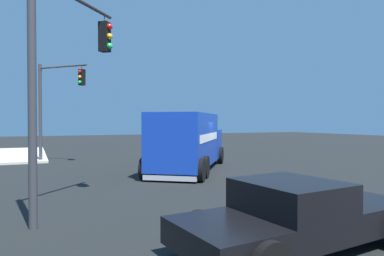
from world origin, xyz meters
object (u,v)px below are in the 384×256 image
at_px(delivery_truck, 188,141).
at_px(pickup_black, 297,213).
at_px(traffic_light_primary, 62,64).
at_px(traffic_light_secondary, 54,97).

distance_m(delivery_truck, pickup_black, 11.34).
relative_size(delivery_truck, pickup_black, 1.50).
distance_m(traffic_light_primary, traffic_light_secondary, 13.30).
relative_size(delivery_truck, traffic_light_secondary, 1.34).
xyz_separation_m(traffic_light_secondary, pickup_black, (-17.71, -3.57, -3.32)).
xyz_separation_m(traffic_light_primary, pickup_black, (-4.42, -4.06, -3.33)).
xyz_separation_m(traffic_light_primary, traffic_light_secondary, (13.29, -0.49, -0.01)).
bearing_deg(traffic_light_primary, delivery_truck, -45.02).
distance_m(traffic_light_primary, pickup_black, 6.87).
relative_size(traffic_light_secondary, pickup_black, 1.12).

